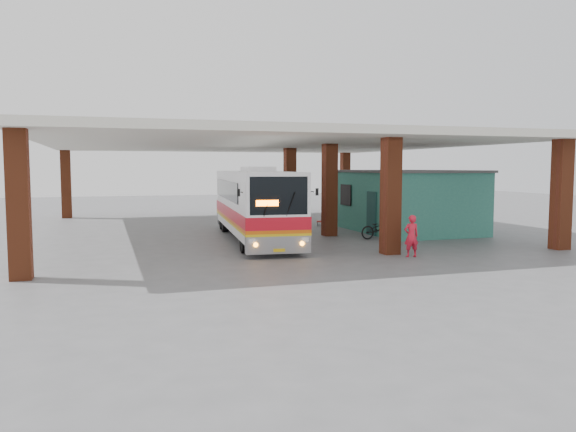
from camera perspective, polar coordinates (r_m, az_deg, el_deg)
The scene contains 8 objects.
ground at distance 23.04m, azimuth 0.13°, elevation -3.14°, with size 90.00×90.00×0.00m, color #515154.
brick_columns at distance 28.03m, azimuth -0.29°, elevation 2.77°, with size 20.10×21.60×4.35m.
canopy_roof at distance 29.21m, azimuth -2.95°, elevation 7.41°, with size 21.00×23.00×0.30m, color silver.
shop_building at distance 29.59m, azimuth 11.57°, elevation 1.60°, with size 5.20×8.20×3.11m.
coach_bus at distance 25.19m, azimuth -3.43°, elevation 1.27°, with size 3.47×11.42×3.28m.
motorcycle at distance 25.84m, azimuth 9.28°, elevation -1.25°, with size 0.64×1.84×0.96m, color black.
pedestrian at distance 20.81m, azimuth 12.42°, elevation -2.00°, with size 0.56×0.37×1.53m, color red.
red_chair at distance 31.48m, azimuth 3.47°, elevation -0.31°, with size 0.54×0.54×0.79m.
Camera 1 is at (-7.13, -21.67, 3.24)m, focal length 35.00 mm.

